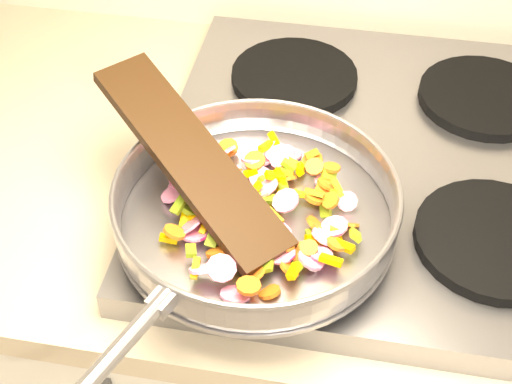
# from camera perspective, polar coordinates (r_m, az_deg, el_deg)

# --- Properties ---
(cooktop) EXTENTS (0.60, 0.60, 0.04)m
(cooktop) POSITION_cam_1_polar(r_m,az_deg,el_deg) (0.99, 9.87, 2.27)
(cooktop) COLOR #939399
(cooktop) RESTS_ON counter_top
(grate_fl) EXTENTS (0.19, 0.19, 0.02)m
(grate_fl) POSITION_cam_1_polar(r_m,az_deg,el_deg) (0.88, 0.49, -1.33)
(grate_fl) COLOR black
(grate_fl) RESTS_ON cooktop
(grate_fr) EXTENTS (0.19, 0.19, 0.02)m
(grate_fr) POSITION_cam_1_polar(r_m,az_deg,el_deg) (0.89, 18.54, -3.60)
(grate_fr) COLOR black
(grate_fr) RESTS_ON cooktop
(grate_bl) EXTENTS (0.19, 0.19, 0.02)m
(grate_bl) POSITION_cam_1_polar(r_m,az_deg,el_deg) (1.09, 3.08, 9.20)
(grate_bl) COLOR black
(grate_bl) RESTS_ON cooktop
(grate_br) EXTENTS (0.19, 0.19, 0.02)m
(grate_br) POSITION_cam_1_polar(r_m,az_deg,el_deg) (1.10, 17.79, 7.25)
(grate_br) COLOR black
(grate_br) RESTS_ON cooktop
(saute_pan) EXTENTS (0.37, 0.52, 0.06)m
(saute_pan) POSITION_cam_1_polar(r_m,az_deg,el_deg) (0.83, -0.08, -1.00)
(saute_pan) COLOR #9E9EA5
(saute_pan) RESTS_ON grate_fl
(vegetable_heap) EXTENTS (0.25, 0.27, 0.05)m
(vegetable_heap) POSITION_cam_1_polar(r_m,az_deg,el_deg) (0.84, 0.30, -1.20)
(vegetable_heap) COLOR orange
(vegetable_heap) RESTS_ON saute_pan
(wooden_spatula) EXTENTS (0.28, 0.26, 0.10)m
(wooden_spatula) POSITION_cam_1_polar(r_m,az_deg,el_deg) (0.84, -5.27, 2.80)
(wooden_spatula) COLOR black
(wooden_spatula) RESTS_ON saute_pan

